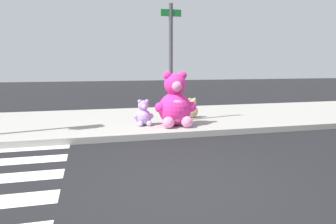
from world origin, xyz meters
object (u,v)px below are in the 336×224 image
Objects in this scene: plush_pink_large at (175,104)px; plush_teal at (173,109)px; plush_lavender at (144,115)px; plush_tan at (192,110)px; sign_pole at (171,60)px.

plush_pink_large reaches higher than plush_teal.
plush_lavender is (-0.80, 0.26, -0.29)m from plush_pink_large.
plush_teal is at bearing 176.71° from plush_tan.
sign_pole is at bearing -111.68° from plush_teal.
plush_lavender is at bearing -153.03° from plush_tan.
sign_pole is at bearing 86.64° from plush_pink_large.
sign_pole is 1.53m from plush_teal.
sign_pole reaches higher than plush_tan.
plush_lavender is (-0.83, -0.33, -1.42)m from sign_pole.
plush_pink_large is 2.35× the size of plush_tan.
plush_lavender is at bearing 162.11° from plush_pink_large.
plush_teal reaches higher than plush_tan.
plush_pink_large is 2.07× the size of plush_lavender.
plush_lavender is 1.81m from plush_tan.
sign_pole reaches higher than plush_teal.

